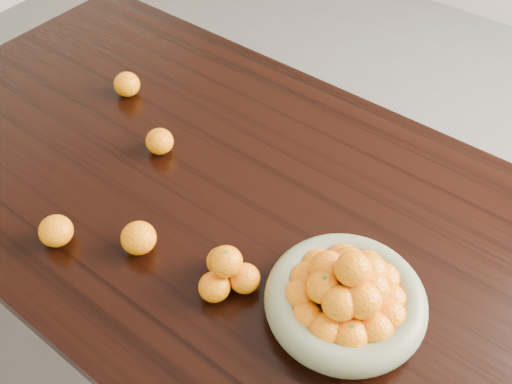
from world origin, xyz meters
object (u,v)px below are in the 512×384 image
Objects in this scene: dining_table at (246,227)px; orange_pyramid at (227,272)px; fruit_bowl at (346,297)px; loose_orange_0 at (160,141)px.

orange_pyramid is at bearing -60.88° from dining_table.
dining_table is 0.37m from fruit_bowl.
loose_orange_0 is (-0.60, 0.11, -0.02)m from fruit_bowl.
fruit_bowl reaches higher than orange_pyramid.
loose_orange_0 is (-0.38, 0.20, -0.01)m from orange_pyramid.
dining_table is at bearing 119.12° from orange_pyramid.
fruit_bowl reaches higher than dining_table.
dining_table is at bearing 162.15° from fruit_bowl.
fruit_bowl is 4.48× the size of loose_orange_0.
orange_pyramid is (-0.22, -0.09, -0.01)m from fruit_bowl.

